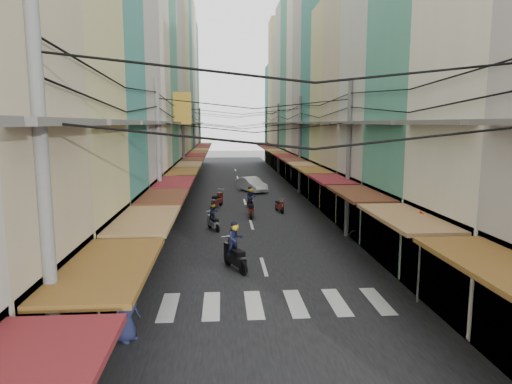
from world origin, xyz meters
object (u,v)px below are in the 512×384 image
white_car (252,192)px  bicycle (367,242)px  traffic_sign (420,236)px  market_umbrella (479,237)px

white_car → bicycle: white_car is taller
white_car → bicycle: size_ratio=2.68×
white_car → traffic_sign: size_ratio=1.45×
bicycle → market_umbrella: market_umbrella is taller
bicycle → traffic_sign: bearing=-165.7°
white_car → market_umbrella: bearing=-100.5°
traffic_sign → white_car: bearing=98.7°
traffic_sign → market_umbrella: bearing=-2.8°
market_umbrella → traffic_sign: size_ratio=0.82×
white_car → bicycle: bearing=-98.5°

